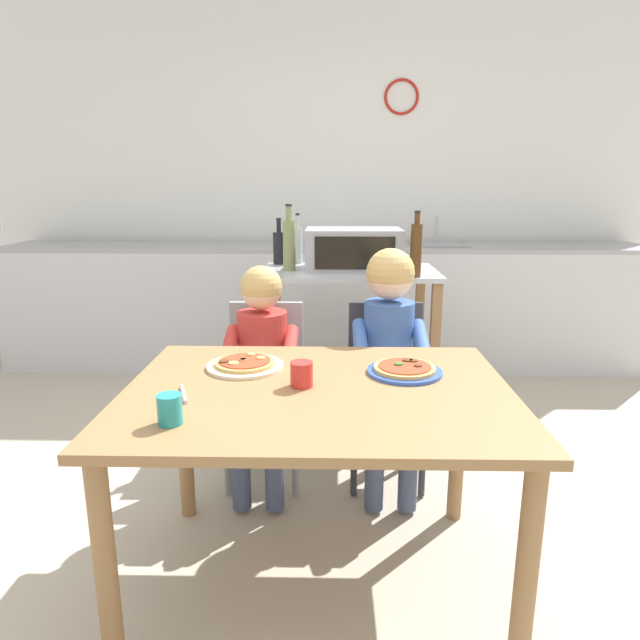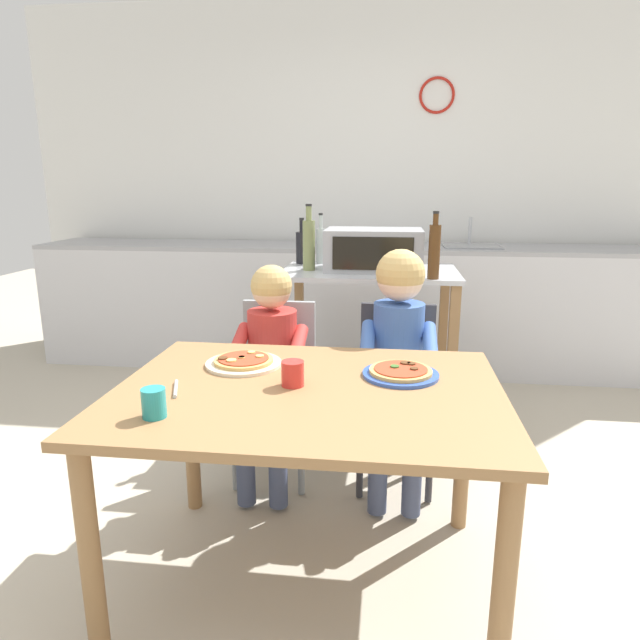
{
  "view_description": "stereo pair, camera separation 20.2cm",
  "coord_description": "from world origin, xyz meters",
  "px_view_note": "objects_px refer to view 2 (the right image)",
  "views": [
    {
      "loc": [
        0.04,
        -1.66,
        1.36
      ],
      "look_at": [
        0.0,
        0.3,
        0.87
      ],
      "focal_mm": 31.03,
      "sensor_mm": 36.0,
      "label": 1
    },
    {
      "loc": [
        0.24,
        -1.64,
        1.36
      ],
      "look_at": [
        0.0,
        0.3,
        0.87
      ],
      "focal_mm": 31.03,
      "sensor_mm": 36.0,
      "label": 2
    }
  ],
  "objects_px": {
    "bottle_squat_spirits": "(302,246)",
    "dining_chair_right": "(396,381)",
    "toaster_oven": "(374,250)",
    "kitchen_island_cart": "(369,323)",
    "bottle_tall_green_wine": "(321,244)",
    "bottle_clear_vinegar": "(434,250)",
    "bottle_brown_beer": "(309,243)",
    "drinking_cup_red": "(293,373)",
    "dining_chair_left": "(276,376)",
    "serving_spoon": "(176,389)",
    "pizza_plate_cream": "(244,362)",
    "drinking_cup_teal": "(154,403)",
    "child_in_red_shirt": "(270,351)",
    "dining_table": "(309,416)",
    "pizza_plate_blue_rimmed": "(401,373)",
    "child_in_blue_striped_shirt": "(398,340)"
  },
  "relations": [
    {
      "from": "bottle_squat_spirits",
      "to": "dining_chair_right",
      "type": "xyz_separation_m",
      "value": [
        0.56,
        -0.81,
        -0.52
      ]
    },
    {
      "from": "toaster_oven",
      "to": "kitchen_island_cart",
      "type": "bearing_deg",
      "value": 162.39
    },
    {
      "from": "bottle_tall_green_wine",
      "to": "bottle_clear_vinegar",
      "type": "bearing_deg",
      "value": -37.74
    },
    {
      "from": "bottle_squat_spirits",
      "to": "bottle_brown_beer",
      "type": "height_order",
      "value": "bottle_brown_beer"
    },
    {
      "from": "bottle_clear_vinegar",
      "to": "bottle_squat_spirits",
      "type": "distance_m",
      "value": 0.86
    },
    {
      "from": "bottle_tall_green_wine",
      "to": "bottle_squat_spirits",
      "type": "bearing_deg",
      "value": -164.61
    },
    {
      "from": "drinking_cup_red",
      "to": "dining_chair_left",
      "type": "bearing_deg",
      "value": 105.9
    },
    {
      "from": "bottle_brown_beer",
      "to": "serving_spoon",
      "type": "xyz_separation_m",
      "value": [
        -0.22,
        -1.4,
        -0.31
      ]
    },
    {
      "from": "kitchen_island_cart",
      "to": "bottle_squat_spirits",
      "type": "distance_m",
      "value": 0.61
    },
    {
      "from": "pizza_plate_cream",
      "to": "serving_spoon",
      "type": "bearing_deg",
      "value": -118.81
    },
    {
      "from": "dining_chair_left",
      "to": "drinking_cup_red",
      "type": "xyz_separation_m",
      "value": [
        0.21,
        -0.74,
        0.28
      ]
    },
    {
      "from": "drinking_cup_red",
      "to": "kitchen_island_cart",
      "type": "bearing_deg",
      "value": 81.86
    },
    {
      "from": "bottle_brown_beer",
      "to": "drinking_cup_teal",
      "type": "relative_size",
      "value": 4.23
    },
    {
      "from": "bottle_clear_vinegar",
      "to": "bottle_brown_beer",
      "type": "bearing_deg",
      "value": 162.81
    },
    {
      "from": "bottle_squat_spirits",
      "to": "bottle_tall_green_wine",
      "type": "xyz_separation_m",
      "value": [
        0.11,
        0.03,
        0.01
      ]
    },
    {
      "from": "bottle_brown_beer",
      "to": "bottle_clear_vinegar",
      "type": "bearing_deg",
      "value": -17.19
    },
    {
      "from": "bottle_clear_vinegar",
      "to": "dining_chair_left",
      "type": "relative_size",
      "value": 0.41
    },
    {
      "from": "bottle_tall_green_wine",
      "to": "drinking_cup_red",
      "type": "xyz_separation_m",
      "value": [
        0.11,
        -1.59,
        -0.25
      ]
    },
    {
      "from": "bottle_brown_beer",
      "to": "child_in_red_shirt",
      "type": "xyz_separation_m",
      "value": [
        -0.08,
        -0.69,
        -0.4
      ]
    },
    {
      "from": "serving_spoon",
      "to": "dining_table",
      "type": "bearing_deg",
      "value": 10.16
    },
    {
      "from": "kitchen_island_cart",
      "to": "bottle_brown_beer",
      "type": "relative_size",
      "value": 2.69
    },
    {
      "from": "dining_chair_right",
      "to": "dining_chair_left",
      "type": "bearing_deg",
      "value": -179.34
    },
    {
      "from": "bottle_clear_vinegar",
      "to": "pizza_plate_blue_rimmed",
      "type": "distance_m",
      "value": 1.03
    },
    {
      "from": "bottle_tall_green_wine",
      "to": "drinking_cup_red",
      "type": "bearing_deg",
      "value": -86.2
    },
    {
      "from": "pizza_plate_blue_rimmed",
      "to": "drinking_cup_red",
      "type": "bearing_deg",
      "value": -158.97
    },
    {
      "from": "bottle_brown_beer",
      "to": "serving_spoon",
      "type": "relative_size",
      "value": 2.54
    },
    {
      "from": "drinking_cup_teal",
      "to": "serving_spoon",
      "type": "distance_m",
      "value": 0.21
    },
    {
      "from": "kitchen_island_cart",
      "to": "dining_table",
      "type": "relative_size",
      "value": 0.77
    },
    {
      "from": "bottle_brown_beer",
      "to": "pizza_plate_blue_rimmed",
      "type": "xyz_separation_m",
      "value": [
        0.48,
        -1.17,
        -0.31
      ]
    },
    {
      "from": "child_in_red_shirt",
      "to": "bottle_tall_green_wine",
      "type": "bearing_deg",
      "value": 83.81
    },
    {
      "from": "toaster_oven",
      "to": "dining_chair_right",
      "type": "xyz_separation_m",
      "value": [
        0.13,
        -0.6,
        -0.53
      ]
    },
    {
      "from": "toaster_oven",
      "to": "dining_chair_left",
      "type": "xyz_separation_m",
      "value": [
        -0.42,
        -0.61,
        -0.53
      ]
    },
    {
      "from": "child_in_red_shirt",
      "to": "toaster_oven",
      "type": "bearing_deg",
      "value": 60.03
    },
    {
      "from": "pizza_plate_cream",
      "to": "serving_spoon",
      "type": "xyz_separation_m",
      "value": [
        -0.15,
        -0.27,
        -0.01
      ]
    },
    {
      "from": "dining_chair_right",
      "to": "pizza_plate_cream",
      "type": "bearing_deg",
      "value": -134.67
    },
    {
      "from": "toaster_oven",
      "to": "bottle_clear_vinegar",
      "type": "height_order",
      "value": "bottle_clear_vinegar"
    },
    {
      "from": "dining_chair_right",
      "to": "drinking_cup_red",
      "type": "relative_size",
      "value": 9.91
    },
    {
      "from": "bottle_tall_green_wine",
      "to": "pizza_plate_blue_rimmed",
      "type": "bearing_deg",
      "value": -72.68
    },
    {
      "from": "bottle_clear_vinegar",
      "to": "dining_chair_right",
      "type": "bearing_deg",
      "value": -115.25
    },
    {
      "from": "bottle_clear_vinegar",
      "to": "dining_chair_right",
      "type": "height_order",
      "value": "bottle_clear_vinegar"
    },
    {
      "from": "kitchen_island_cart",
      "to": "pizza_plate_cream",
      "type": "height_order",
      "value": "kitchen_island_cart"
    },
    {
      "from": "dining_table",
      "to": "child_in_blue_striped_shirt",
      "type": "relative_size",
      "value": 1.15
    },
    {
      "from": "dining_table",
      "to": "pizza_plate_cream",
      "type": "xyz_separation_m",
      "value": [
        -0.26,
        0.2,
        0.11
      ]
    },
    {
      "from": "bottle_tall_green_wine",
      "to": "child_in_blue_striped_shirt",
      "type": "relative_size",
      "value": 0.27
    },
    {
      "from": "bottle_brown_beer",
      "to": "dining_chair_left",
      "type": "xyz_separation_m",
      "value": [
        -0.08,
        -0.57,
        -0.56
      ]
    },
    {
      "from": "bottle_brown_beer",
      "to": "dining_table",
      "type": "bearing_deg",
      "value": -81.89
    },
    {
      "from": "kitchen_island_cart",
      "to": "bottle_tall_green_wine",
      "type": "height_order",
      "value": "bottle_tall_green_wine"
    },
    {
      "from": "dining_chair_left",
      "to": "dining_chair_right",
      "type": "relative_size",
      "value": 1.0
    },
    {
      "from": "toaster_oven",
      "to": "bottle_tall_green_wine",
      "type": "relative_size",
      "value": 1.77
    },
    {
      "from": "bottle_tall_green_wine",
      "to": "dining_chair_right",
      "type": "distance_m",
      "value": 1.09
    }
  ]
}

